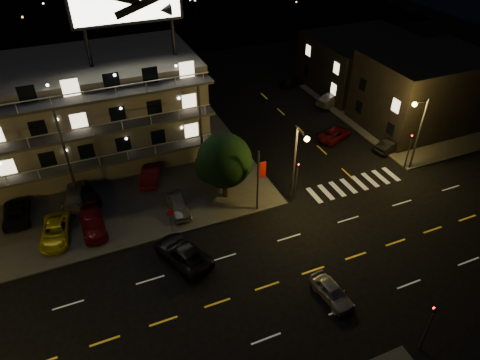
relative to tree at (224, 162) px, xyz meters
name	(u,v)px	position (x,y,z in m)	size (l,w,h in m)	color
ground	(243,294)	(-2.94, -11.29, -4.05)	(140.00, 140.00, 0.00)	black
curb_nw	(33,187)	(-16.94, 8.71, -3.98)	(44.00, 24.00, 0.15)	#393937
curb_ne	(394,108)	(27.06, 8.71, -3.98)	(16.00, 24.00, 0.15)	#393937
motel	(60,115)	(-12.88, 12.59, 1.29)	(28.00, 13.80, 18.10)	gray
side_bldg_front	(424,91)	(27.05, 4.71, 0.20)	(14.06, 10.00, 8.50)	black
side_bldg_back	(362,62)	(27.05, 16.71, -0.55)	(14.06, 12.00, 7.00)	black
streetlight_nc	(297,159)	(5.56, -3.35, 0.91)	(0.44, 1.92, 8.00)	#2D2D30
streetlight_ne	(418,128)	(19.20, -2.99, 0.91)	(1.92, 0.44, 8.00)	#2D2D30
signal_nw	(297,177)	(6.06, -2.79, -1.48)	(0.20, 0.27, 4.60)	#2D2D30
signal_sw	(429,324)	(6.06, -19.79, -1.48)	(0.20, 0.27, 4.60)	#2D2D30
signal_ne	(410,148)	(19.06, -2.79, -1.48)	(0.27, 0.20, 4.60)	#2D2D30
banner_north	(259,180)	(2.15, -2.89, -0.62)	(0.83, 0.16, 6.40)	#2D2D30
stop_sign	(170,217)	(-5.94, -2.72, -2.34)	(0.91, 0.11, 2.61)	#2D2D30
tree	(224,162)	(0.00, 0.00, 0.00)	(5.22, 5.02, 6.57)	black
lot_car_2	(55,232)	(-15.17, 0.21, -3.24)	(2.19, 4.75, 1.32)	gold
lot_car_3	(93,223)	(-12.14, 0.07, -3.21)	(1.94, 4.78, 1.39)	#5B0D0F
lot_car_4	(178,205)	(-4.67, -0.46, -3.21)	(1.64, 4.08, 1.39)	gray
lot_car_6	(16,212)	(-18.20, 4.21, -3.25)	(2.17, 4.71, 1.31)	black
lot_car_7	(76,195)	(-13.05, 4.69, -3.17)	(2.05, 5.04, 1.46)	gray
lot_car_8	(86,193)	(-12.17, 4.63, -3.15)	(1.78, 4.42, 1.50)	black
lot_car_9	(151,173)	(-5.79, 5.38, -3.14)	(1.61, 4.63, 1.52)	#5B0D0F
side_car_0	(392,145)	(20.10, 0.67, -3.36)	(1.47, 4.21, 1.39)	black
side_car_1	(335,134)	(15.67, 5.24, -3.42)	(2.09, 4.54, 1.26)	#5B0D0F
side_car_2	(332,98)	(20.36, 13.22, -3.29)	(2.14, 5.27, 1.53)	gray
side_car_3	(292,82)	(18.11, 20.24, -3.41)	(1.52, 3.79, 1.29)	black
road_car_east	(332,292)	(2.92, -14.05, -3.40)	(1.55, 3.84, 1.31)	gray
road_car_west	(183,253)	(-5.96, -6.27, -3.29)	(2.52, 5.47, 1.52)	black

